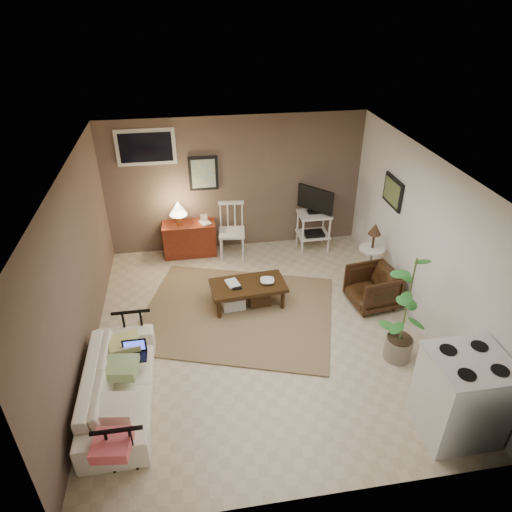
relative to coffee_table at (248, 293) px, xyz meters
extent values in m
plane|color=#C1B293|center=(0.08, -0.59, -0.23)|extent=(5.00, 5.00, 0.00)
cube|color=black|center=(-0.47, 1.89, 1.22)|extent=(0.50, 0.03, 0.60)
cube|color=black|center=(2.30, 0.46, 1.29)|extent=(0.03, 0.60, 0.45)
cube|color=silver|center=(-1.37, 1.89, 1.72)|extent=(0.96, 0.03, 0.60)
cube|color=#866C4E|center=(-0.18, -0.17, -0.22)|extent=(3.29, 2.94, 0.03)
cube|color=#32210D|center=(0.01, 0.00, 0.14)|extent=(1.15, 0.66, 0.06)
cylinder|color=#32210D|center=(-0.45, -0.25, -0.06)|extent=(0.06, 0.06, 0.35)
cylinder|color=#32210D|center=(0.50, -0.17, -0.06)|extent=(0.06, 0.06, 0.35)
cylinder|color=#32210D|center=(-0.49, 0.18, -0.06)|extent=(0.06, 0.06, 0.35)
cylinder|color=#32210D|center=(0.47, 0.25, -0.06)|extent=(0.06, 0.06, 0.35)
cube|color=black|center=(-0.17, -0.11, 0.18)|extent=(0.14, 0.06, 0.02)
cube|color=#412C17|center=(0.17, 0.01, -0.10)|extent=(0.34, 0.30, 0.24)
cube|color=silver|center=(-0.22, -0.02, -0.12)|extent=(0.34, 0.30, 0.20)
imported|color=white|center=(-1.72, -1.61, 0.13)|extent=(0.54, 1.86, 0.73)
cube|color=black|center=(-1.55, -1.34, 0.19)|extent=(0.29, 0.20, 0.01)
cube|color=black|center=(-1.55, -1.23, 0.28)|extent=(0.29, 0.01, 0.18)
cube|color=blue|center=(-1.55, -1.24, 0.28)|extent=(0.24, 0.00, 0.14)
cube|color=maroon|center=(-0.80, 1.71, 0.07)|extent=(0.92, 0.41, 0.61)
cylinder|color=#B38045|center=(-0.95, 1.67, 0.48)|extent=(0.10, 0.10, 0.20)
cone|color=#FFE6B7|center=(-0.95, 1.67, 0.70)|extent=(0.31, 0.31, 0.24)
cube|color=tan|center=(-0.52, 1.73, 0.45)|extent=(0.12, 0.02, 0.15)
cube|color=silver|center=(-0.06, 1.52, 0.23)|extent=(0.49, 0.49, 0.04)
cylinder|color=silver|center=(-0.27, 1.36, -0.01)|extent=(0.04, 0.04, 0.44)
cylinder|color=silver|center=(0.11, 1.31, -0.01)|extent=(0.04, 0.04, 0.44)
cylinder|color=silver|center=(-0.23, 1.73, -0.01)|extent=(0.04, 0.04, 0.44)
cylinder|color=silver|center=(0.15, 1.69, -0.01)|extent=(0.04, 0.04, 0.44)
cube|color=silver|center=(-0.04, 1.72, 0.72)|extent=(0.44, 0.09, 0.06)
cube|color=silver|center=(1.43, 1.56, 0.46)|extent=(0.56, 0.46, 0.04)
cube|color=silver|center=(1.43, 1.56, 0.05)|extent=(0.56, 0.46, 0.03)
cylinder|color=silver|center=(1.19, 1.37, 0.12)|extent=(0.04, 0.04, 0.71)
cylinder|color=silver|center=(1.68, 1.37, 0.12)|extent=(0.04, 0.04, 0.71)
cylinder|color=silver|center=(1.19, 1.75, 0.12)|extent=(0.04, 0.04, 0.71)
cylinder|color=silver|center=(1.68, 1.75, 0.12)|extent=(0.04, 0.04, 0.71)
cube|color=black|center=(1.43, 1.56, 0.51)|extent=(0.25, 0.14, 0.03)
cube|color=black|center=(1.43, 1.56, 0.74)|extent=(0.51, 0.57, 0.43)
cube|color=tan|center=(1.43, 1.56, 0.74)|extent=(0.41, 0.47, 0.35)
cube|color=black|center=(1.43, 1.51, 0.07)|extent=(0.36, 0.25, 0.10)
cylinder|color=silver|center=(2.04, 0.32, -0.22)|extent=(0.28, 0.28, 0.03)
cylinder|color=silver|center=(2.04, 0.32, 0.09)|extent=(0.06, 0.06, 0.60)
cylinder|color=silver|center=(2.04, 0.32, 0.40)|extent=(0.40, 0.40, 0.03)
cylinder|color=black|center=(2.04, 0.32, 0.55)|extent=(0.04, 0.04, 0.26)
cone|color=#3A2417|center=(2.04, 0.32, 0.75)|extent=(0.20, 0.20, 0.18)
imported|color=black|center=(1.86, -0.26, 0.10)|extent=(0.69, 0.72, 0.66)
cylinder|color=gray|center=(1.77, -1.42, -0.08)|extent=(0.35, 0.35, 0.31)
cylinder|color=#4C602D|center=(1.77, -1.42, 0.69)|extent=(0.02, 0.02, 1.21)
cube|color=silver|center=(1.91, -2.57, 0.26)|extent=(0.76, 0.71, 0.98)
cube|color=silver|center=(1.91, -2.57, 0.76)|extent=(0.78, 0.73, 0.03)
cylinder|color=black|center=(1.73, -2.74, 0.78)|extent=(0.17, 0.17, 0.01)
cylinder|color=black|center=(2.08, -2.74, 0.78)|extent=(0.17, 0.17, 0.01)
cylinder|color=black|center=(1.73, -2.39, 0.78)|extent=(0.17, 0.17, 0.01)
cylinder|color=black|center=(2.08, -2.39, 0.78)|extent=(0.17, 0.17, 0.01)
imported|color=#32210D|center=(0.29, -0.01, 0.27)|extent=(0.21, 0.08, 0.21)
imported|color=#32210D|center=(-0.30, 0.03, 0.28)|extent=(0.17, 0.06, 0.24)
imported|color=#32210D|center=(-0.58, 1.65, 0.49)|extent=(0.16, 0.08, 0.22)
camera|label=1|loc=(-0.77, -5.53, 4.00)|focal=32.00mm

